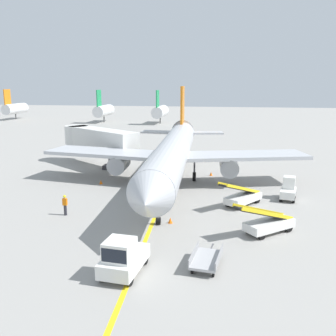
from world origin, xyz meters
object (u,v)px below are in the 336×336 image
belt_loader_forward_hold (268,223)px  safety_cone_nose_left (170,220)px  belt_loader_aft_hold (242,197)px  baggage_tug_near_wing (288,190)px  airliner (173,152)px  jet_bridge (95,138)px  baggage_cart_loaded (206,259)px  safety_cone_nose_right (101,182)px  ground_crew_marshaller (65,204)px  pushback_tug (123,257)px  safety_cone_wingtip_left (211,174)px

belt_loader_forward_hold → safety_cone_nose_left: 7.26m
belt_loader_aft_hold → baggage_tug_near_wing: bearing=30.0°
airliner → jet_bridge: size_ratio=2.97×
belt_loader_aft_hold → jet_bridge: bearing=143.2°
baggage_tug_near_wing → baggage_cart_loaded: baggage_tug_near_wing is taller
jet_bridge → belt_loader_aft_hold: jet_bridge is taller
airliner → safety_cone_nose_right: (-7.56, -1.44, -3.20)m
airliner → baggage_tug_near_wing: airliner is taller
ground_crew_marshaller → safety_cone_nose_right: bearing=92.3°
baggage_tug_near_wing → belt_loader_forward_hold: belt_loader_forward_hold is taller
jet_bridge → baggage_tug_near_wing: jet_bridge is taller
pushback_tug → baggage_cart_loaded: (4.56, 1.65, -0.53)m
airliner → pushback_tug: bearing=-89.5°
baggage_cart_loaded → safety_cone_wingtip_left: 22.51m
safety_cone_nose_left → pushback_tug: bearing=-99.5°
safety_cone_nose_left → safety_cone_nose_right: size_ratio=1.00×
jet_bridge → belt_loader_forward_hold: jet_bridge is taller
baggage_tug_near_wing → safety_cone_wingtip_left: 11.04m
jet_bridge → safety_cone_wingtip_left: bearing=-12.2°
safety_cone_wingtip_left → pushback_tug: bearing=-98.6°
pushback_tug → belt_loader_forward_hold: size_ratio=0.82×
baggage_tug_near_wing → airliner: bearing=161.6°
baggage_cart_loaded → safety_cone_nose_right: 20.78m
belt_loader_aft_hold → ground_crew_marshaller: 15.11m
pushback_tug → baggage_cart_loaded: size_ratio=0.99×
baggage_cart_loaded → jet_bridge: bearing=121.9°
safety_cone_nose_right → safety_cone_nose_left: bearing=-48.2°
baggage_tug_near_wing → belt_loader_forward_hold: (-2.59, -8.62, -0.15)m
belt_loader_aft_hold → ground_crew_marshaller: size_ratio=2.82×
belt_loader_forward_hold → belt_loader_aft_hold: same height
safety_cone_nose_right → safety_cone_wingtip_left: bearing=26.7°
jet_bridge → belt_loader_forward_hold: (20.07, -19.95, -2.77)m
ground_crew_marshaller → safety_cone_wingtip_left: bearing=54.7°
airliner → belt_loader_aft_hold: (7.09, -6.21, -2.64)m
safety_cone_nose_left → airliner: bearing=97.5°
ground_crew_marshaller → safety_cone_nose_right: ground_crew_marshaller is taller
airliner → belt_loader_aft_hold: airliner is taller
airliner → baggage_cart_loaded: bearing=-75.5°
belt_loader_aft_hold → safety_cone_nose_right: size_ratio=10.89×
baggage_tug_near_wing → safety_cone_nose_left: (-9.79, -7.84, -0.71)m
belt_loader_aft_hold → safety_cone_nose_right: 15.42m
belt_loader_forward_hold → safety_cone_nose_right: (-16.30, 10.95, -0.56)m
pushback_tug → safety_cone_nose_left: (1.38, 8.24, -0.77)m
jet_bridge → baggage_tug_near_wing: 25.47m
jet_bridge → belt_loader_aft_hold: 23.16m
baggage_cart_loaded → safety_cone_nose_left: 7.33m
belt_loader_forward_hold → baggage_cart_loaded: size_ratio=1.21×
belt_loader_forward_hold → ground_crew_marshaller: (-15.90, 1.18, 0.13)m
baggage_tug_near_wing → belt_loader_forward_hold: bearing=-106.7°
baggage_cart_loaded → safety_cone_nose_right: baggage_cart_loaded is taller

